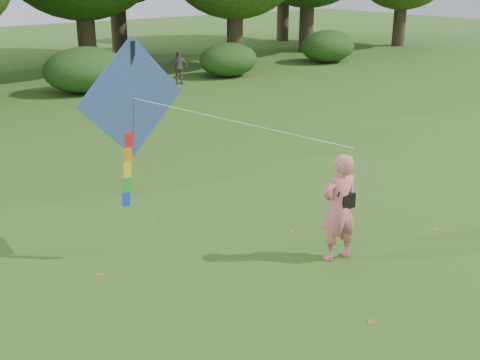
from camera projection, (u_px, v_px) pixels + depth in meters
ground at (374, 281)px, 10.01m from camera, size 100.00×100.00×0.00m
man_kite_flyer at (339, 208)px, 10.45m from camera, size 0.79×0.60×1.95m
bystander_right at (178, 67)px, 26.65m from camera, size 0.93×0.67×1.47m
crossbody_bag at (345, 200)px, 10.45m from camera, size 0.43×0.20×0.74m
flying_kite at (133, 101)px, 9.91m from camera, size 3.99×2.45×2.90m
fallen_leaves at (173, 196)px, 13.72m from camera, size 9.81×12.52×0.01m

